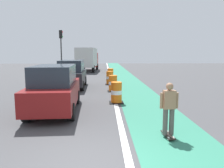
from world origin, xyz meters
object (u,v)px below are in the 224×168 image
traffic_barrel_far (110,74)px  delivery_truck_down_block (88,58)px  traffic_barrel_front (116,93)px  traffic_light_corner (61,45)px  traffic_barrel_mid (113,84)px  parked_suv_second (72,74)px  skateboarder_on_lane (169,108)px  parked_suv_nearest (55,88)px  traffic_barrel_back (110,78)px

traffic_barrel_far → delivery_truck_down_block: size_ratio=0.14×
traffic_barrel_front → traffic_light_corner: (-5.53, 14.49, 2.97)m
traffic_barrel_mid → parked_suv_second: bearing=150.1°
skateboarder_on_lane → traffic_barrel_front: 4.97m
skateboarder_on_lane → traffic_barrel_mid: size_ratio=1.55×
parked_suv_second → delivery_truck_down_block: size_ratio=0.60×
traffic_barrel_front → parked_suv_second: bearing=120.2°
skateboarder_on_lane → parked_suv_nearest: bearing=142.5°
parked_suv_second → delivery_truck_down_block: (0.05, 15.08, 0.81)m
traffic_barrel_far → delivery_truck_down_block: bearing=105.8°
parked_suv_nearest → parked_suv_second: 6.79m
delivery_truck_down_block → traffic_barrel_back: bearing=-78.3°
traffic_light_corner → traffic_barrel_back: bearing=-55.3°
traffic_barrel_far → delivery_truck_down_block: (-2.93, 10.34, 1.31)m
parked_suv_second → traffic_barrel_back: 3.29m
skateboarder_on_lane → traffic_light_corner: bearing=109.6°
traffic_barrel_back → traffic_barrel_far: 3.17m
skateboarder_on_lane → traffic_barrel_front: bearing=105.7°
parked_suv_nearest → traffic_barrel_back: 8.77m
delivery_truck_down_block → parked_suv_second: bearing=-90.2°
skateboarder_on_lane → traffic_barrel_back: (-1.53, 11.54, -0.38)m
traffic_barrel_front → traffic_barrel_mid: same height
parked_suv_second → traffic_light_corner: (-2.51, 9.30, 2.47)m
traffic_barrel_front → traffic_barrel_back: same height
traffic_barrel_far → delivery_truck_down_block: 10.82m
parked_suv_nearest → traffic_barrel_front: (2.79, 1.60, -0.50)m
traffic_barrel_far → parked_suv_second: bearing=-122.1°
parked_suv_nearest → traffic_barrel_front: bearing=29.9°
traffic_barrel_mid → traffic_barrel_far: same height
traffic_barrel_back → traffic_light_corner: 9.85m
parked_suv_second → traffic_barrel_mid: 3.47m
delivery_truck_down_block → traffic_barrel_far: bearing=-74.2°
parked_suv_second → traffic_barrel_far: size_ratio=4.25×
traffic_light_corner → skateboarder_on_lane: bearing=-70.4°
traffic_barrel_mid → traffic_barrel_far: 6.45m
parked_suv_nearest → traffic_barrel_front: size_ratio=4.29×
skateboarder_on_lane → traffic_barrel_far: skateboarder_on_lane is taller
parked_suv_second → traffic_light_corner: size_ratio=0.91×
traffic_barrel_mid → delivery_truck_down_block: delivery_truck_down_block is taller
traffic_barrel_far → delivery_truck_down_block: delivery_truck_down_block is taller
parked_suv_nearest → skateboarder_on_lane: bearing=-37.5°
parked_suv_second → traffic_barrel_back: (2.84, 1.58, -0.50)m
parked_suv_second → traffic_barrel_front: parked_suv_second is taller
parked_suv_second → traffic_barrel_far: (2.98, 4.74, -0.50)m
delivery_truck_down_block → skateboarder_on_lane: bearing=-80.2°
parked_suv_second → traffic_barrel_far: 5.62m
parked_suv_second → delivery_truck_down_block: delivery_truck_down_block is taller
traffic_barrel_front → delivery_truck_down_block: (-2.97, 20.26, 1.31)m
delivery_truck_down_block → traffic_light_corner: (-2.55, -5.77, 1.65)m
traffic_barrel_back → delivery_truck_down_block: 13.85m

